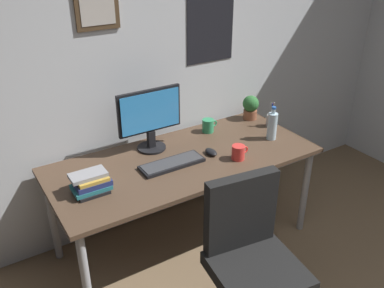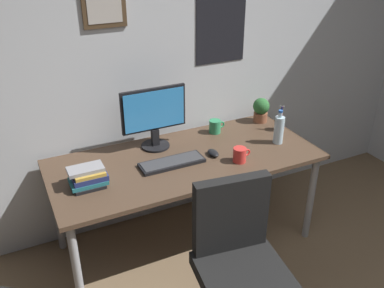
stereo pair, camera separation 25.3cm
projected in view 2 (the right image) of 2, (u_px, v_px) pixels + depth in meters
The scene contains 12 objects.
wall_back at pixel (181, 52), 3.03m from camera, with size 4.40×0.10×2.60m.
desk at pixel (186, 166), 2.86m from camera, with size 1.82×0.80×0.72m.
office_chair at pixel (238, 257), 2.26m from camera, with size 0.57×0.57×0.95m.
monitor at pixel (154, 115), 2.87m from camera, with size 0.46×0.20×0.43m.
keyboard at pixel (172, 162), 2.75m from camera, with size 0.43×0.15×0.03m.
computer_mouse at pixel (213, 153), 2.85m from camera, with size 0.06×0.11×0.04m.
water_bottle at pixel (279, 129), 2.98m from camera, with size 0.07×0.07×0.25m.
coffee_mug_near at pixel (215, 126), 3.16m from camera, with size 0.13×0.09×0.10m.
coffee_mug_far at pixel (240, 155), 2.77m from camera, with size 0.13×0.09×0.10m.
potted_plant at pixel (261, 109), 3.32m from camera, with size 0.13×0.13×0.20m.
pen_cup at pixel (280, 123), 3.20m from camera, with size 0.07×0.07×0.20m.
book_stack_left at pixel (88, 177), 2.50m from camera, with size 0.22×0.18×0.12m.
Camera 2 is at (-1.23, -0.58, 2.11)m, focal length 39.28 mm.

